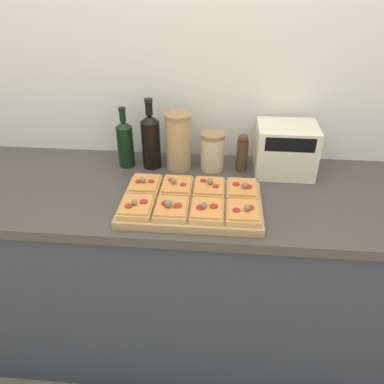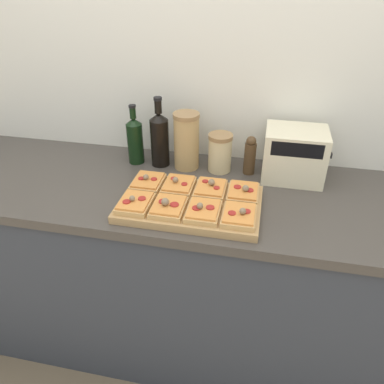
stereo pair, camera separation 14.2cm
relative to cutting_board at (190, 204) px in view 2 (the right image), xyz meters
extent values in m
cube|color=silver|center=(-0.01, 0.49, 0.30)|extent=(6.00, 0.06, 2.50)
cube|color=#333842|center=(-0.01, 0.13, -0.50)|extent=(2.60, 0.64, 0.89)
cube|color=#423D38|center=(-0.01, 0.13, -0.04)|extent=(2.63, 0.67, 0.04)
cube|color=tan|center=(0.00, 0.00, 0.00)|extent=(0.53, 0.33, 0.03)
cube|color=tan|center=(-0.19, 0.08, 0.03)|extent=(0.12, 0.14, 0.02)
cube|color=#D6843D|center=(-0.19, 0.08, 0.04)|extent=(0.11, 0.13, 0.01)
cylinder|color=maroon|center=(-0.22, 0.07, 0.05)|extent=(0.02, 0.02, 0.00)
cylinder|color=maroon|center=(-0.16, 0.08, 0.05)|extent=(0.02, 0.02, 0.00)
sphere|color=#7F6B51|center=(-0.20, 0.07, 0.05)|extent=(0.02, 0.02, 0.02)
cube|color=tan|center=(-0.06, 0.08, 0.03)|extent=(0.12, 0.14, 0.02)
cube|color=#D6843D|center=(-0.06, 0.08, 0.04)|extent=(0.11, 0.13, 0.01)
cylinder|color=maroon|center=(-0.09, 0.10, 0.05)|extent=(0.02, 0.02, 0.00)
cylinder|color=maroon|center=(-0.04, 0.07, 0.05)|extent=(0.02, 0.02, 0.00)
sphere|color=#7F6B51|center=(-0.08, 0.07, 0.05)|extent=(0.02, 0.02, 0.02)
cube|color=tan|center=(0.06, 0.08, 0.03)|extent=(0.12, 0.14, 0.02)
cube|color=#D6843D|center=(0.06, 0.08, 0.04)|extent=(0.11, 0.13, 0.01)
cylinder|color=maroon|center=(0.04, 0.10, 0.05)|extent=(0.02, 0.02, 0.00)
cylinder|color=maroon|center=(0.09, 0.06, 0.05)|extent=(0.02, 0.02, 0.00)
sphere|color=#7F6B51|center=(0.07, 0.08, 0.06)|extent=(0.03, 0.03, 0.03)
cube|color=tan|center=(0.19, 0.08, 0.03)|extent=(0.12, 0.14, 0.02)
cube|color=#D6843D|center=(0.19, 0.08, 0.04)|extent=(0.11, 0.13, 0.01)
cylinder|color=maroon|center=(0.17, 0.09, 0.05)|extent=(0.03, 0.03, 0.00)
cylinder|color=maroon|center=(0.21, 0.07, 0.05)|extent=(0.03, 0.03, 0.00)
sphere|color=#7F6B51|center=(0.20, 0.07, 0.06)|extent=(0.02, 0.02, 0.02)
cube|color=tan|center=(-0.19, -0.08, 0.03)|extent=(0.12, 0.14, 0.02)
cube|color=#D6843D|center=(-0.19, -0.08, 0.04)|extent=(0.11, 0.13, 0.01)
cylinder|color=maroon|center=(-0.21, -0.10, 0.05)|extent=(0.03, 0.03, 0.00)
cylinder|color=maroon|center=(-0.17, -0.07, 0.05)|extent=(0.03, 0.03, 0.00)
sphere|color=#7F6B51|center=(-0.20, -0.09, 0.05)|extent=(0.02, 0.02, 0.02)
cube|color=tan|center=(-0.06, -0.08, 0.03)|extent=(0.12, 0.14, 0.02)
cube|color=#D6843D|center=(-0.06, -0.08, 0.04)|extent=(0.11, 0.13, 0.01)
cylinder|color=maroon|center=(-0.09, -0.07, 0.05)|extent=(0.03, 0.03, 0.00)
cylinder|color=maroon|center=(-0.04, -0.08, 0.05)|extent=(0.03, 0.03, 0.00)
sphere|color=#7F6B51|center=(-0.07, -0.09, 0.06)|extent=(0.03, 0.03, 0.03)
cube|color=tan|center=(0.06, -0.08, 0.03)|extent=(0.12, 0.14, 0.02)
cube|color=#D6843D|center=(0.06, -0.08, 0.04)|extent=(0.11, 0.13, 0.01)
cylinder|color=maroon|center=(0.04, -0.09, 0.05)|extent=(0.03, 0.03, 0.00)
cylinder|color=maroon|center=(0.09, -0.07, 0.05)|extent=(0.03, 0.03, 0.00)
sphere|color=#7F6B51|center=(0.05, -0.08, 0.05)|extent=(0.02, 0.02, 0.02)
cube|color=tan|center=(0.19, -0.08, 0.03)|extent=(0.12, 0.14, 0.02)
cube|color=#D6843D|center=(0.19, -0.08, 0.04)|extent=(0.11, 0.13, 0.01)
cylinder|color=maroon|center=(0.17, -0.09, 0.05)|extent=(0.03, 0.03, 0.00)
cylinder|color=maroon|center=(0.21, -0.07, 0.05)|extent=(0.03, 0.03, 0.00)
sphere|color=#7F6B51|center=(0.20, -0.09, 0.06)|extent=(0.02, 0.02, 0.02)
cylinder|color=black|center=(-0.32, 0.32, 0.08)|extent=(0.07, 0.07, 0.19)
cone|color=black|center=(-0.32, 0.32, 0.18)|extent=(0.07, 0.07, 0.03)
cylinder|color=black|center=(-0.32, 0.32, 0.22)|extent=(0.03, 0.03, 0.05)
cylinder|color=black|center=(-0.32, 0.32, 0.25)|extent=(0.03, 0.03, 0.01)
cylinder|color=black|center=(-0.21, 0.32, 0.09)|extent=(0.08, 0.08, 0.21)
cone|color=black|center=(-0.21, 0.32, 0.21)|extent=(0.08, 0.08, 0.03)
cylinder|color=black|center=(-0.21, 0.32, 0.26)|extent=(0.03, 0.03, 0.06)
cylinder|color=black|center=(-0.21, 0.32, 0.29)|extent=(0.04, 0.04, 0.01)
cylinder|color=tan|center=(-0.09, 0.32, 0.10)|extent=(0.11, 0.11, 0.23)
cylinder|color=#937047|center=(-0.09, 0.32, 0.23)|extent=(0.11, 0.11, 0.02)
cylinder|color=beige|center=(0.06, 0.32, 0.06)|extent=(0.10, 0.10, 0.15)
cylinder|color=#937047|center=(0.06, 0.32, 0.15)|extent=(0.11, 0.11, 0.02)
cylinder|color=#47331E|center=(0.19, 0.32, 0.05)|extent=(0.05, 0.05, 0.14)
sphere|color=#47331E|center=(0.19, 0.32, 0.14)|extent=(0.04, 0.04, 0.04)
cube|color=beige|center=(0.38, 0.32, 0.09)|extent=(0.25, 0.20, 0.22)
cube|color=black|center=(0.38, 0.22, 0.16)|extent=(0.20, 0.01, 0.06)
cube|color=black|center=(0.51, 0.32, 0.10)|extent=(0.02, 0.02, 0.02)
camera|label=1|loc=(0.11, -1.17, 0.79)|focal=35.00mm
camera|label=2|loc=(0.25, -1.15, 0.79)|focal=35.00mm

